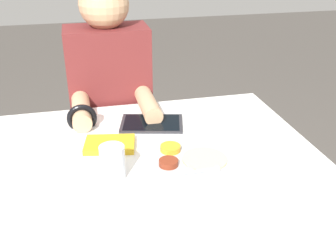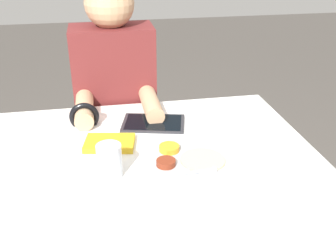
# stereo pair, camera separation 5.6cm
# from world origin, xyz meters

# --- Properties ---
(dining_table) EXTENTS (1.27, 0.80, 0.78)m
(dining_table) POSITION_xyz_m (0.00, 0.00, 0.39)
(dining_table) COLOR silver
(dining_table) RESTS_ON ground_plane
(thali_tray) EXTENTS (0.29, 0.29, 0.03)m
(thali_tray) POSITION_xyz_m (0.19, -0.10, 0.79)
(thali_tray) COLOR #B7BABF
(thali_tray) RESTS_ON dining_table
(red_notebook) EXTENTS (0.18, 0.14, 0.02)m
(red_notebook) POSITION_xyz_m (-0.04, 0.06, 0.79)
(red_notebook) COLOR silver
(red_notebook) RESTS_ON dining_table
(tablet_device) EXTENTS (0.26, 0.20, 0.01)m
(tablet_device) POSITION_xyz_m (0.13, 0.19, 0.78)
(tablet_device) COLOR #28282D
(tablet_device) RESTS_ON dining_table
(person_diner) EXTENTS (0.36, 0.45, 1.27)m
(person_diner) POSITION_xyz_m (0.01, 0.51, 0.61)
(person_diner) COLOR black
(person_diner) RESTS_ON ground_plane
(drinking_glass) EXTENTS (0.07, 0.07, 0.10)m
(drinking_glass) POSITION_xyz_m (-0.04, -0.13, 0.83)
(drinking_glass) COLOR silver
(drinking_glass) RESTS_ON dining_table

